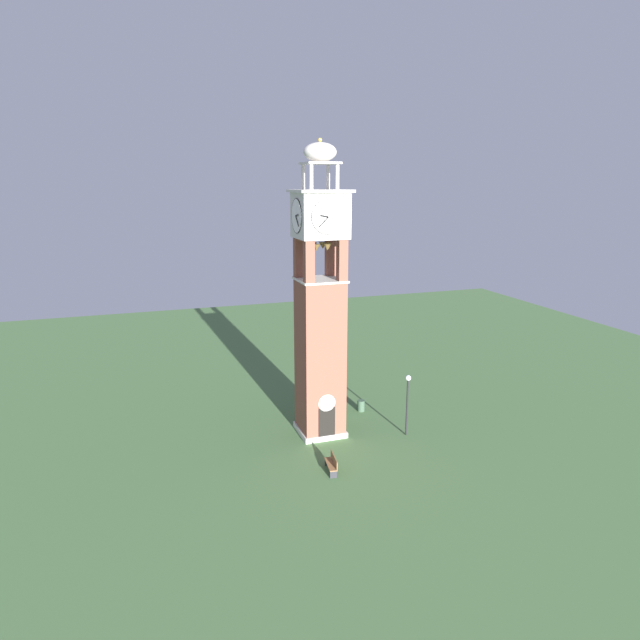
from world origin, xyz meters
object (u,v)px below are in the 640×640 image
at_px(park_bench, 332,464).
at_px(trash_bin, 361,406).
at_px(clock_tower, 320,315).
at_px(lamp_post, 408,394).

height_order(park_bench, trash_bin, park_bench).
relative_size(clock_tower, lamp_post, 4.52).
distance_m(lamp_post, trash_bin, 5.25).
bearing_deg(clock_tower, park_bench, -101.28).
xyz_separation_m(park_bench, lamp_post, (6.16, 2.88, 2.32)).
bearing_deg(park_bench, lamp_post, 25.06).
xyz_separation_m(clock_tower, trash_bin, (3.89, 2.33, -7.49)).
distance_m(clock_tower, lamp_post, 7.55).
bearing_deg(trash_bin, lamp_post, -74.28).
height_order(clock_tower, trash_bin, clock_tower).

